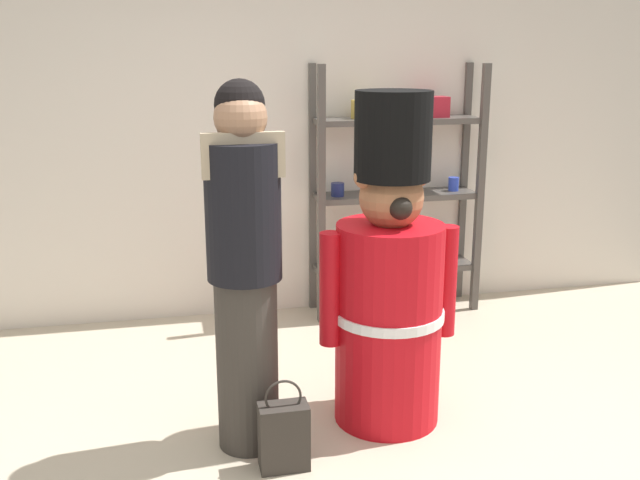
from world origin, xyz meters
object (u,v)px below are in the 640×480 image
(merchandise_shelf, at_px, (397,189))
(person_shopper, at_px, (245,263))
(teddy_bear_guard, at_px, (389,288))
(shopping_bag, at_px, (284,435))

(merchandise_shelf, height_order, person_shopper, merchandise_shelf)
(merchandise_shelf, xyz_separation_m, person_shopper, (-1.29, -1.68, 0.02))
(merchandise_shelf, bearing_deg, person_shopper, -127.56)
(merchandise_shelf, relative_size, person_shopper, 1.02)
(teddy_bear_guard, xyz_separation_m, shopping_bag, (-0.60, -0.36, -0.55))
(person_shopper, distance_m, shopping_bag, 0.81)
(person_shopper, relative_size, shopping_bag, 3.97)
(merchandise_shelf, bearing_deg, shopping_bag, -121.01)
(teddy_bear_guard, bearing_deg, person_shopper, -172.07)
(merchandise_shelf, relative_size, teddy_bear_guard, 1.06)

